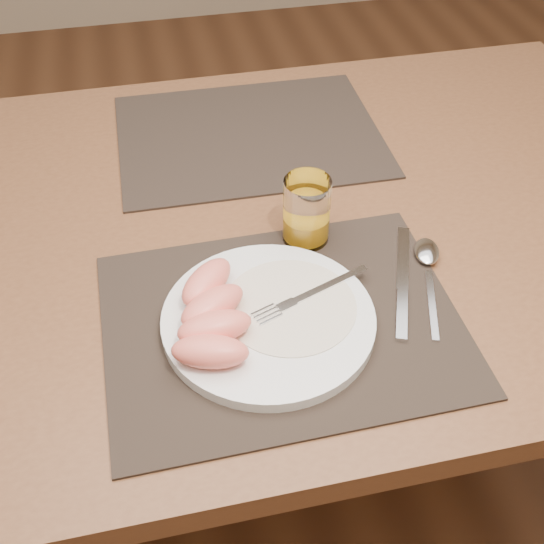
{
  "coord_description": "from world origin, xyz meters",
  "views": [
    {
      "loc": [
        -0.16,
        -0.79,
        1.4
      ],
      "look_at": [
        -0.02,
        -0.14,
        0.77
      ],
      "focal_mm": 45.0,
      "sensor_mm": 36.0,
      "label": 1
    }
  ],
  "objects_px": {
    "table": "(265,256)",
    "placemat_far": "(249,135)",
    "fork": "(302,298)",
    "juice_glass": "(306,214)",
    "placemat_near": "(282,322)",
    "plate": "(268,320)",
    "spoon": "(428,259)",
    "knife": "(402,290)"
  },
  "relations": [
    {
      "from": "table",
      "to": "fork",
      "type": "distance_m",
      "value": 0.23
    },
    {
      "from": "knife",
      "to": "spoon",
      "type": "xyz_separation_m",
      "value": [
        0.05,
        0.05,
        0.0
      ]
    },
    {
      "from": "placemat_near",
      "to": "spoon",
      "type": "bearing_deg",
      "value": 16.36
    },
    {
      "from": "table",
      "to": "placemat_far",
      "type": "xyz_separation_m",
      "value": [
        0.02,
        0.22,
        0.09
      ]
    },
    {
      "from": "table",
      "to": "placemat_far",
      "type": "bearing_deg",
      "value": 85.03
    },
    {
      "from": "plate",
      "to": "knife",
      "type": "relative_size",
      "value": 1.28
    },
    {
      "from": "fork",
      "to": "knife",
      "type": "bearing_deg",
      "value": 0.13
    },
    {
      "from": "placemat_far",
      "to": "plate",
      "type": "height_order",
      "value": "plate"
    },
    {
      "from": "placemat_near",
      "to": "fork",
      "type": "relative_size",
      "value": 2.66
    },
    {
      "from": "table",
      "to": "placemat_far",
      "type": "distance_m",
      "value": 0.24
    },
    {
      "from": "placemat_near",
      "to": "juice_glass",
      "type": "distance_m",
      "value": 0.17
    },
    {
      "from": "plate",
      "to": "juice_glass",
      "type": "xyz_separation_m",
      "value": [
        0.09,
        0.15,
        0.04
      ]
    },
    {
      "from": "placemat_near",
      "to": "knife",
      "type": "bearing_deg",
      "value": 6.21
    },
    {
      "from": "placemat_far",
      "to": "juice_glass",
      "type": "bearing_deg",
      "value": -84.8
    },
    {
      "from": "juice_glass",
      "to": "spoon",
      "type": "bearing_deg",
      "value": -29.5
    },
    {
      "from": "placemat_near",
      "to": "fork",
      "type": "bearing_deg",
      "value": 30.54
    },
    {
      "from": "fork",
      "to": "knife",
      "type": "xyz_separation_m",
      "value": [
        0.14,
        0.0,
        -0.02
      ]
    },
    {
      "from": "placemat_far",
      "to": "knife",
      "type": "height_order",
      "value": "knife"
    },
    {
      "from": "spoon",
      "to": "table",
      "type": "bearing_deg",
      "value": 142.04
    },
    {
      "from": "placemat_far",
      "to": "spoon",
      "type": "bearing_deg",
      "value": -64.46
    },
    {
      "from": "placemat_far",
      "to": "juice_glass",
      "type": "distance_m",
      "value": 0.29
    },
    {
      "from": "placemat_far",
      "to": "fork",
      "type": "height_order",
      "value": "fork"
    },
    {
      "from": "placemat_near",
      "to": "plate",
      "type": "relative_size",
      "value": 1.67
    },
    {
      "from": "placemat_near",
      "to": "spoon",
      "type": "xyz_separation_m",
      "value": [
        0.22,
        0.07,
        0.01
      ]
    },
    {
      "from": "knife",
      "to": "table",
      "type": "bearing_deg",
      "value": 125.53
    },
    {
      "from": "table",
      "to": "knife",
      "type": "distance_m",
      "value": 0.26
    },
    {
      "from": "placemat_near",
      "to": "plate",
      "type": "bearing_deg",
      "value": -177.56
    },
    {
      "from": "plate",
      "to": "fork",
      "type": "relative_size",
      "value": 1.59
    },
    {
      "from": "placemat_far",
      "to": "juice_glass",
      "type": "xyz_separation_m",
      "value": [
        0.03,
        -0.29,
        0.05
      ]
    },
    {
      "from": "placemat_far",
      "to": "fork",
      "type": "relative_size",
      "value": 2.66
    },
    {
      "from": "placemat_far",
      "to": "juice_glass",
      "type": "height_order",
      "value": "juice_glass"
    },
    {
      "from": "placemat_near",
      "to": "placemat_far",
      "type": "xyz_separation_m",
      "value": [
        0.04,
        0.44,
        0.0
      ]
    },
    {
      "from": "knife",
      "to": "spoon",
      "type": "relative_size",
      "value": 1.12
    },
    {
      "from": "placemat_far",
      "to": "knife",
      "type": "xyz_separation_m",
      "value": [
        0.12,
        -0.42,
        0.0
      ]
    },
    {
      "from": "spoon",
      "to": "juice_glass",
      "type": "relative_size",
      "value": 1.88
    },
    {
      "from": "spoon",
      "to": "knife",
      "type": "bearing_deg",
      "value": -139.0
    },
    {
      "from": "juice_glass",
      "to": "knife",
      "type": "bearing_deg",
      "value": -53.55
    },
    {
      "from": "juice_glass",
      "to": "fork",
      "type": "bearing_deg",
      "value": -106.44
    },
    {
      "from": "fork",
      "to": "juice_glass",
      "type": "xyz_separation_m",
      "value": [
        0.04,
        0.13,
        0.03
      ]
    },
    {
      "from": "knife",
      "to": "fork",
      "type": "bearing_deg",
      "value": -179.87
    },
    {
      "from": "knife",
      "to": "spoon",
      "type": "distance_m",
      "value": 0.07
    },
    {
      "from": "fork",
      "to": "placemat_near",
      "type": "bearing_deg",
      "value": -149.46
    }
  ]
}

